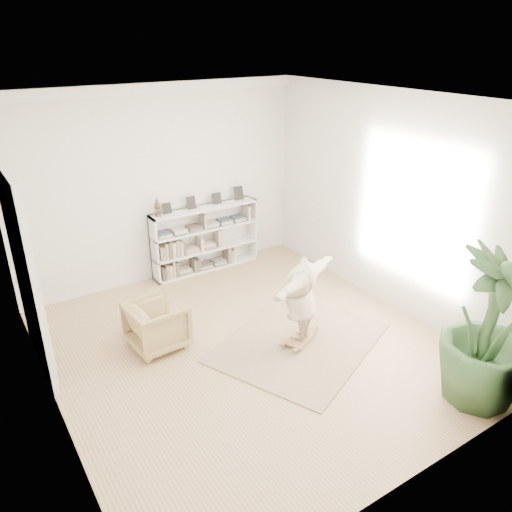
% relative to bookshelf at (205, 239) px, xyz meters
% --- Properties ---
extents(floor, '(6.00, 6.00, 0.00)m').
position_rel_bookshelf_xyz_m(floor, '(-0.74, -2.82, -0.64)').
color(floor, olive).
rests_on(floor, ground).
extents(room_shell, '(6.00, 6.00, 6.00)m').
position_rel_bookshelf_xyz_m(room_shell, '(-0.74, 0.12, 2.87)').
color(room_shell, silver).
rests_on(room_shell, floor).
extents(doors, '(0.09, 1.78, 2.92)m').
position_rel_bookshelf_xyz_m(doors, '(-3.45, -1.52, 0.76)').
color(doors, white).
rests_on(doors, floor).
extents(bookshelf, '(2.20, 0.35, 1.64)m').
position_rel_bookshelf_xyz_m(bookshelf, '(0.00, 0.00, 0.00)').
color(bookshelf, silver).
rests_on(bookshelf, floor).
extents(armchair, '(0.87, 0.85, 0.74)m').
position_rel_bookshelf_xyz_m(armchair, '(-1.88, -2.03, -0.27)').
color(armchair, tan).
rests_on(armchair, floor).
extents(rug, '(3.10, 2.85, 0.02)m').
position_rel_bookshelf_xyz_m(rug, '(-0.04, -3.13, -0.63)').
color(rug, tan).
rests_on(rug, floor).
extents(rocker_board, '(0.61, 0.51, 0.11)m').
position_rel_bookshelf_xyz_m(rocker_board, '(-0.04, -3.13, -0.57)').
color(rocker_board, olive).
rests_on(rocker_board, rug).
extents(person, '(1.72, 1.10, 1.36)m').
position_rel_bookshelf_xyz_m(person, '(-0.04, -3.13, 0.18)').
color(person, beige).
rests_on(person, rocker_board).
extents(houseplant, '(1.46, 1.46, 2.06)m').
position_rel_bookshelf_xyz_m(houseplant, '(1.13, -5.37, 0.40)').
color(houseplant, '#2F4E27').
rests_on(houseplant, floor).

